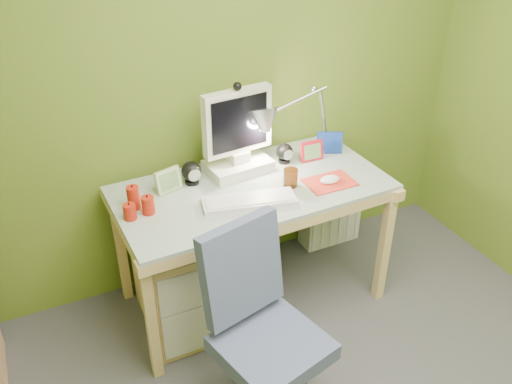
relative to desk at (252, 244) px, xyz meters
name	(u,v)px	position (x,y,z in m)	size (l,w,h in m)	color
wall_back	(208,81)	(-0.07, 0.39, 0.82)	(3.20, 0.01, 2.40)	olive
desk	(252,244)	(0.00, 0.00, 0.00)	(1.40, 0.70, 0.75)	tan
monitor	(237,129)	(0.00, 0.18, 0.62)	(0.36, 0.21, 0.50)	silver
speaker_left	(191,173)	(-0.27, 0.16, 0.44)	(0.10, 0.10, 0.12)	black
speaker_right	(284,153)	(0.27, 0.16, 0.43)	(0.09, 0.09, 0.11)	black
keyboard	(249,201)	(-0.08, -0.14, 0.39)	(0.46, 0.15, 0.02)	silver
mousepad	(330,182)	(0.38, -0.14, 0.38)	(0.25, 0.18, 0.01)	red
mouse	(330,180)	(0.38, -0.14, 0.39)	(0.11, 0.07, 0.04)	white
amber_tumbler	(291,178)	(0.18, -0.08, 0.42)	(0.07, 0.07, 0.10)	brown
candle_cluster	(136,202)	(-0.60, 0.01, 0.44)	(0.16, 0.14, 0.12)	#AE200F
photo_frame_red	(312,151)	(0.42, 0.12, 0.43)	(0.13, 0.02, 0.11)	red
photo_frame_blue	(330,142)	(0.56, 0.16, 0.44)	(0.14, 0.02, 0.12)	navy
photo_frame_green	(168,180)	(-0.40, 0.14, 0.44)	(0.14, 0.02, 0.12)	#B8D592
desk_lamp	(313,104)	(0.45, 0.18, 0.68)	(0.57, 0.24, 0.61)	#AAA9AE
task_chair	(272,347)	(-0.25, -0.75, 0.05)	(0.48, 0.48, 0.86)	#464F73
radiator	(330,216)	(0.69, 0.29, -0.18)	(0.38, 0.15, 0.38)	silver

